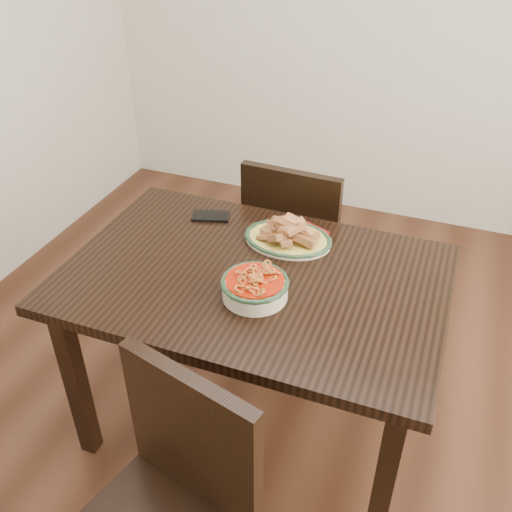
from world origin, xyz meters
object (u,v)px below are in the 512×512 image
(noodle_bowl, at_px, (255,285))
(smartphone, at_px, (211,216))
(chair_near, at_px, (169,506))
(fish_plate, at_px, (288,231))
(dining_table, at_px, (254,295))
(chair_far, at_px, (297,241))

(noodle_bowl, height_order, smartphone, noodle_bowl)
(chair_near, distance_m, fish_plate, 0.99)
(dining_table, distance_m, noodle_bowl, 0.18)
(dining_table, relative_size, fish_plate, 4.04)
(dining_table, xyz_separation_m, noodle_bowl, (0.05, -0.11, 0.14))
(dining_table, height_order, chair_far, chair_far)
(fish_plate, bearing_deg, dining_table, -100.89)
(chair_near, xyz_separation_m, noodle_bowl, (0.01, 0.60, 0.29))
(chair_near, bearing_deg, noodle_bowl, 104.10)
(chair_near, xyz_separation_m, fish_plate, (0.01, 0.94, 0.30))
(chair_near, bearing_deg, smartphone, 122.99)
(chair_far, relative_size, smartphone, 6.22)
(noodle_bowl, bearing_deg, dining_table, 112.79)
(noodle_bowl, bearing_deg, chair_near, -90.73)
(chair_far, xyz_separation_m, noodle_bowl, (0.08, -0.72, 0.29))
(fish_plate, bearing_deg, noodle_bowl, -89.68)
(noodle_bowl, distance_m, smartphone, 0.52)
(smartphone, bearing_deg, noodle_bowl, -66.62)
(chair_far, bearing_deg, chair_near, 95.83)
(chair_far, relative_size, noodle_bowl, 4.08)
(fish_plate, relative_size, noodle_bowl, 1.44)
(dining_table, distance_m, fish_plate, 0.27)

